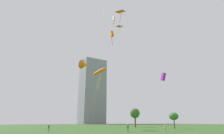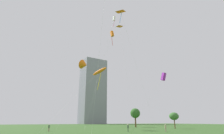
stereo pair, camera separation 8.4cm
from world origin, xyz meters
The scene contains 13 objects.
person_standing_0 centered at (-9.56, 23.35, 0.89)m, with size 0.34×0.34×1.54m.
person_standing_1 centered at (5.61, 13.63, 0.91)m, with size 0.35×0.35×1.58m.
person_standing_2 centered at (12.74, 9.65, 0.90)m, with size 0.35×0.35×1.56m.
kite_flying_1 centered at (-2.53, 11.13, 11.95)m, with size 11.70×4.45×12.66m.
kite_flying_2 centered at (8.38, 21.45, 30.62)m, with size 3.16×7.87×31.29m.
kite_flying_3 centered at (6.93, 18.15, 33.33)m, with size 12.94×2.32×34.24m.
kite_flying_4 centered at (21.03, 17.51, 15.02)m, with size 7.27×9.63×16.32m.
kite_flying_5 centered at (6.83, 22.33, 33.40)m, with size 6.16×7.86×34.40m.
kite_flying_6 centered at (1.55, 34.24, 20.73)m, with size 10.59×7.04×22.61m.
kite_flying_7 centered at (5.36, 20.83, 27.00)m, with size 6.40×4.43×28.11m.
park_tree_0 centered at (28.47, 22.15, 3.75)m, with size 2.98×2.98×4.97m.
park_tree_1 centered at (25.49, 39.61, 5.28)m, with size 3.88×3.88×7.26m.
distant_highrise_0 centered at (44.01, 136.59, 30.17)m, with size 21.72×17.12×60.35m, color gray.
Camera 1 is at (-16.20, -21.01, 2.14)m, focal length 28.23 mm.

